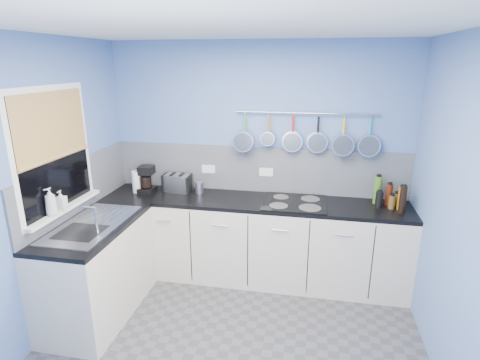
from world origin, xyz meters
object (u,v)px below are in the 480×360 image
(toaster, at_px, (178,183))
(canister, at_px, (199,187))
(soap_bottle_a, at_px, (51,202))
(hob, at_px, (295,203))
(coffee_maker, at_px, (146,179))
(paper_towel, at_px, (137,182))
(soap_bottle_b, at_px, (61,200))

(toaster, bearing_deg, canister, 4.53)
(soap_bottle_a, bearing_deg, hob, 28.57)
(canister, distance_m, hob, 1.06)
(soap_bottle_a, xyz_separation_m, toaster, (0.66, 1.21, -0.17))
(toaster, relative_size, canister, 2.24)
(coffee_maker, bearing_deg, paper_towel, -171.26)
(soap_bottle_b, bearing_deg, hob, 25.57)
(soap_bottle_a, bearing_deg, toaster, 61.36)
(soap_bottle_a, distance_m, canister, 1.52)
(soap_bottle_a, bearing_deg, soap_bottle_b, 90.00)
(canister, bearing_deg, toaster, 174.53)
(paper_towel, height_order, coffee_maker, coffee_maker)
(soap_bottle_b, distance_m, toaster, 1.28)
(soap_bottle_b, relative_size, coffee_maker, 0.59)
(soap_bottle_b, relative_size, paper_towel, 0.72)
(paper_towel, bearing_deg, coffee_maker, 11.36)
(soap_bottle_a, height_order, soap_bottle_b, soap_bottle_a)
(hob, bearing_deg, paper_towel, 179.17)
(soap_bottle_a, xyz_separation_m, soap_bottle_b, (0.00, 0.13, -0.03))
(paper_towel, relative_size, toaster, 0.81)
(soap_bottle_b, height_order, paper_towel, soap_bottle_b)
(paper_towel, xyz_separation_m, hob, (1.73, -0.02, -0.11))
(coffee_maker, relative_size, canister, 2.22)
(soap_bottle_a, xyz_separation_m, coffee_maker, (0.34, 1.12, -0.12))
(soap_bottle_b, xyz_separation_m, paper_towel, (0.24, 0.97, -0.12))
(paper_towel, distance_m, canister, 0.69)
(coffee_maker, relative_size, hob, 0.46)
(toaster, height_order, canister, toaster)
(paper_towel, height_order, hob, paper_towel)
(toaster, distance_m, hob, 1.31)
(soap_bottle_b, distance_m, hob, 2.19)
(toaster, distance_m, canister, 0.26)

